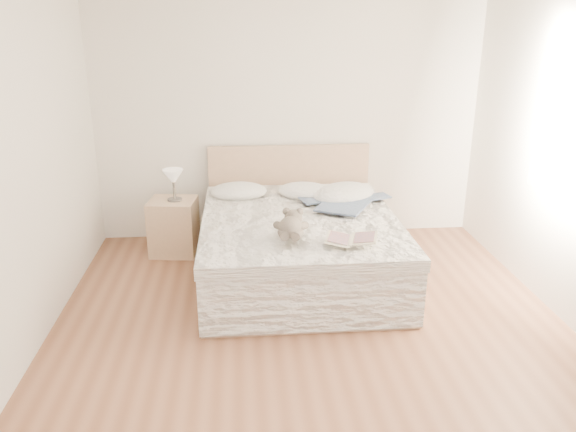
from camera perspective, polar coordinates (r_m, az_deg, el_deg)
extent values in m
cube|color=brown|center=(4.26, 2.70, -12.63)|extent=(4.00, 4.50, 0.00)
cube|color=silver|center=(5.91, 0.05, 10.63)|extent=(4.00, 0.02, 2.70)
cube|color=silver|center=(1.68, 13.68, -14.04)|extent=(4.00, 0.02, 2.70)
cube|color=silver|center=(3.98, -26.91, 4.10)|extent=(0.02, 4.50, 2.70)
cube|color=tan|center=(5.22, 1.09, -4.99)|extent=(1.68, 2.08, 0.20)
cube|color=white|center=(5.12, 1.10, -2.44)|extent=(1.60, 2.00, 0.30)
cube|color=white|center=(5.01, 1.18, -0.64)|extent=(1.72, 2.05, 0.10)
cube|color=tan|center=(6.05, 0.10, 2.56)|extent=(1.70, 0.06, 1.00)
cube|color=tan|center=(5.75, -11.52, -1.07)|extent=(0.50, 0.45, 0.56)
cylinder|color=#46413D|center=(5.65, -11.43, 1.66)|extent=(0.14, 0.14, 0.02)
cylinder|color=#3C3732|center=(5.62, -11.50, 2.70)|extent=(0.03, 0.03, 0.20)
cone|color=#F4E6CF|center=(5.58, -11.58, 3.93)|extent=(0.25, 0.25, 0.14)
ellipsoid|color=white|center=(5.59, -5.03, 2.54)|extent=(0.56, 0.40, 0.17)
ellipsoid|color=white|center=(5.56, 1.81, 2.53)|extent=(0.65, 0.56, 0.17)
ellipsoid|color=white|center=(5.50, 5.68, 2.26)|extent=(0.81, 0.74, 0.20)
cube|color=white|center=(5.55, -4.71, 2.33)|extent=(0.39, 0.36, 0.02)
cube|color=beige|center=(4.41, 6.47, -2.39)|extent=(0.47, 0.38, 0.03)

